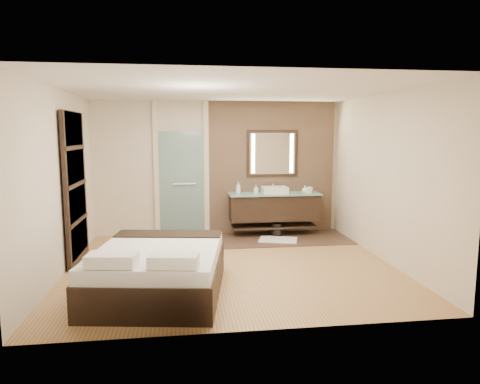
{
  "coord_description": "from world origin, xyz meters",
  "views": [
    {
      "loc": [
        -0.72,
        -6.45,
        2.06
      ],
      "look_at": [
        0.22,
        0.6,
        1.08
      ],
      "focal_mm": 32.0,
      "sensor_mm": 36.0,
      "label": 1
    }
  ],
  "objects": [
    {
      "name": "floor",
      "position": [
        0.0,
        0.0,
        0.0
      ],
      "size": [
        5.0,
        5.0,
        0.0
      ],
      "primitive_type": "plane",
      "color": "olive",
      "rests_on": "ground"
    },
    {
      "name": "tile_strip",
      "position": [
        0.6,
        1.6,
        0.01
      ],
      "size": [
        3.8,
        1.3,
        0.01
      ],
      "primitive_type": "cube",
      "color": "#3E2B21",
      "rests_on": "floor"
    },
    {
      "name": "stone_wall",
      "position": [
        1.1,
        2.21,
        1.35
      ],
      "size": [
        2.6,
        0.08,
        2.7
      ],
      "primitive_type": "cube",
      "color": "tan",
      "rests_on": "floor"
    },
    {
      "name": "frosted_door",
      "position": [
        -0.75,
        2.2,
        1.14
      ],
      "size": [
        1.1,
        0.12,
        2.7
      ],
      "color": "#A6D2CF",
      "rests_on": "floor"
    },
    {
      "name": "bath_mat",
      "position": [
        1.08,
        1.44,
        0.02
      ],
      "size": [
        0.84,
        0.69,
        0.02
      ],
      "primitive_type": "cube",
      "rotation": [
        0.0,
        0.0,
        -0.3
      ],
      "color": "silver",
      "rests_on": "floor"
    },
    {
      "name": "bed",
      "position": [
        -1.06,
        -1.04,
        0.31
      ],
      "size": [
        1.85,
        2.17,
        0.75
      ],
      "rotation": [
        0.0,
        0.0,
        -0.16
      ],
      "color": "black",
      "rests_on": "floor"
    },
    {
      "name": "soap_bottle_b",
      "position": [
        0.72,
        1.9,
        0.95
      ],
      "size": [
        0.1,
        0.1,
        0.18
      ],
      "primitive_type": "imported",
      "rotation": [
        0.0,
        0.0,
        -0.32
      ],
      "color": "#B2B2B2",
      "rests_on": "vanity"
    },
    {
      "name": "waste_bin",
      "position": [
        1.14,
        1.83,
        0.13
      ],
      "size": [
        0.21,
        0.21,
        0.26
      ],
      "primitive_type": "cylinder",
      "rotation": [
        0.0,
        0.0,
        0.01
      ],
      "color": "black",
      "rests_on": "floor"
    },
    {
      "name": "shoji_partition",
      "position": [
        -2.43,
        0.6,
        1.21
      ],
      "size": [
        0.06,
        1.2,
        2.4
      ],
      "color": "black",
      "rests_on": "floor"
    },
    {
      "name": "cup",
      "position": [
        1.85,
        1.96,
        0.92
      ],
      "size": [
        0.16,
        0.16,
        0.11
      ],
      "primitive_type": "imported",
      "rotation": [
        0.0,
        0.0,
        -0.23
      ],
      "color": "silver",
      "rests_on": "vanity"
    },
    {
      "name": "vanity",
      "position": [
        1.1,
        1.92,
        0.58
      ],
      "size": [
        1.85,
        0.55,
        0.88
      ],
      "color": "black",
      "rests_on": "stone_wall"
    },
    {
      "name": "soap_bottle_a",
      "position": [
        0.36,
        1.9,
        0.98
      ],
      "size": [
        0.12,
        0.12,
        0.24
      ],
      "primitive_type": "imported",
      "rotation": [
        0.0,
        0.0,
        0.4
      ],
      "color": "white",
      "rests_on": "vanity"
    },
    {
      "name": "soap_bottle_c",
      "position": [
        1.7,
        1.81,
        0.94
      ],
      "size": [
        0.16,
        0.16,
        0.16
      ],
      "primitive_type": "imported",
      "rotation": [
        0.0,
        0.0,
        -0.43
      ],
      "color": "#BEF0E9",
      "rests_on": "vanity"
    },
    {
      "name": "tissue_box",
      "position": [
        1.76,
        1.81,
        0.92
      ],
      "size": [
        0.15,
        0.15,
        0.1
      ],
      "primitive_type": "cube",
      "rotation": [
        0.0,
        0.0,
        0.34
      ],
      "color": "silver",
      "rests_on": "vanity"
    },
    {
      "name": "mirror_unit",
      "position": [
        1.1,
        2.16,
        1.65
      ],
      "size": [
        1.06,
        0.04,
        0.96
      ],
      "color": "black",
      "rests_on": "stone_wall"
    }
  ]
}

